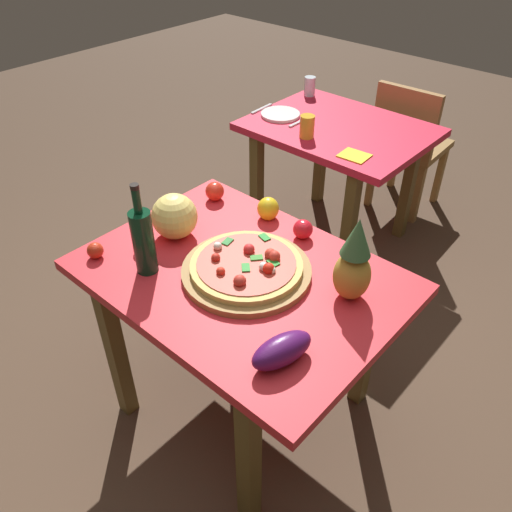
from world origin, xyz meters
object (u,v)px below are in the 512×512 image
(pineapple_left, at_px, (354,264))
(bell_pepper, at_px, (268,209))
(drinking_glass_water, at_px, (310,86))
(napkin_folded, at_px, (354,156))
(pizza, at_px, (247,265))
(tomato_beside_pepper, at_px, (215,191))
(tomato_by_bottle, at_px, (303,229))
(knife_utensil, at_px, (300,122))
(background_table, at_px, (337,146))
(melon, at_px, (174,216))
(dining_chair, at_px, (408,141))
(pizza_board, at_px, (247,271))
(tomato_near_board, at_px, (95,250))
(dinner_plate, at_px, (280,114))
(eggplant, at_px, (282,350))
(drinking_glass_juice, at_px, (307,127))
(fork_utensil, at_px, (262,109))
(tomato_at_corner, at_px, (142,244))
(display_table, at_px, (242,294))
(wine_bottle, at_px, (143,240))

(pineapple_left, height_order, bell_pepper, pineapple_left)
(drinking_glass_water, distance_m, napkin_folded, 0.83)
(pizza, relative_size, tomato_beside_pepper, 4.96)
(tomato_by_bottle, xyz_separation_m, knife_utensil, (-0.67, 0.85, -0.03))
(background_table, bearing_deg, melon, -84.98)
(dining_chair, bearing_deg, pizza_board, 97.82)
(melon, relative_size, tomato_near_board, 2.90)
(tomato_near_board, xyz_separation_m, knife_utensil, (-0.19, 1.45, -0.03))
(bell_pepper, distance_m, dinner_plate, 1.04)
(pizza_board, relative_size, pineapple_left, 1.48)
(dining_chair, height_order, knife_utensil, dining_chair)
(eggplant, relative_size, napkin_folded, 1.43)
(pizza_board, height_order, pineapple_left, pineapple_left)
(tomato_beside_pepper, bearing_deg, tomato_near_board, -93.79)
(pineapple_left, height_order, drinking_glass_juice, pineapple_left)
(background_table, height_order, fork_utensil, fork_utensil)
(tomato_by_bottle, relative_size, drinking_glass_juice, 0.65)
(tomato_at_corner, xyz_separation_m, dinner_plate, (-0.42, 1.31, -0.02))
(tomato_near_board, bearing_deg, eggplant, 4.93)
(display_table, height_order, pizza, pizza)
(dining_chair, distance_m, tomato_near_board, 2.17)
(tomato_beside_pepper, bearing_deg, bell_pepper, 9.15)
(wine_bottle, distance_m, drinking_glass_water, 1.83)
(background_table, relative_size, tomato_by_bottle, 12.49)
(tomato_beside_pepper, relative_size, dinner_plate, 0.36)
(dining_chair, relative_size, tomato_at_corner, 13.90)
(dinner_plate, bearing_deg, drinking_glass_water, 100.70)
(dining_chair, height_order, tomato_at_corner, dining_chair)
(tomato_by_bottle, relative_size, drinking_glass_water, 0.68)
(dining_chair, relative_size, tomato_beside_pepper, 10.71)
(dinner_plate, bearing_deg, eggplant, -50.33)
(tomato_at_corner, bearing_deg, bell_pepper, 67.13)
(tomato_by_bottle, distance_m, knife_utensil, 1.09)
(wine_bottle, xyz_separation_m, napkin_folded, (0.06, 1.23, -0.13))
(drinking_glass_juice, bearing_deg, tomato_at_corner, -83.15)
(dining_chair, distance_m, eggplant, 2.21)
(tomato_by_bottle, relative_size, fork_utensil, 0.42)
(knife_utensil, xyz_separation_m, napkin_folded, (0.45, -0.14, -0.00))
(drinking_glass_water, bearing_deg, pizza_board, -60.17)
(pizza_board, height_order, bell_pepper, bell_pepper)
(wine_bottle, relative_size, dinner_plate, 1.57)
(background_table, distance_m, drinking_glass_juice, 0.29)
(tomato_by_bottle, relative_size, dinner_plate, 0.35)
(pizza, bearing_deg, drinking_glass_water, 119.93)
(tomato_beside_pepper, xyz_separation_m, dinner_plate, (-0.36, 0.88, -0.03))
(pizza, xyz_separation_m, dinner_plate, (-0.80, 1.15, -0.03))
(tomato_near_board, distance_m, napkin_folded, 1.33)
(tomato_at_corner, xyz_separation_m, drinking_glass_juice, (-0.14, 1.19, 0.03))
(display_table, xyz_separation_m, fork_utensil, (-0.92, 1.16, 0.11))
(melon, height_order, drinking_glass_juice, melon)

